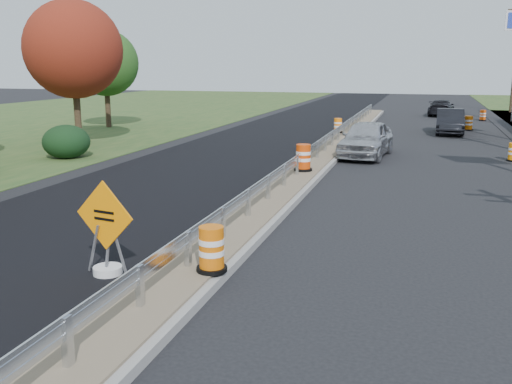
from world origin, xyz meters
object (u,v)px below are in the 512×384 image
(car_silver, at_px, (366,139))
(barrel_shoulder_mid, at_px, (468,123))
(car_dark_far, at_px, (441,108))
(barrel_median_near, at_px, (212,250))
(barrel_median_mid, at_px, (303,158))
(car_dark_mid, at_px, (450,121))
(barrel_median_far, at_px, (338,126))
(barrel_shoulder_far, at_px, (483,116))
(caution_sign, at_px, (107,251))

(car_silver, bearing_deg, barrel_shoulder_mid, 73.42)
(car_dark_far, bearing_deg, barrel_median_near, 88.54)
(barrel_median_near, bearing_deg, barrel_median_mid, 92.65)
(car_dark_mid, bearing_deg, barrel_median_far, -151.64)
(barrel_median_near, height_order, barrel_median_far, barrel_median_near)
(car_dark_far, bearing_deg, barrel_shoulder_far, 135.12)
(car_silver, bearing_deg, car_dark_mid, 74.84)
(caution_sign, xyz_separation_m, car_silver, (3.40, 16.68, 0.33))
(barrel_shoulder_far, height_order, car_dark_far, car_dark_far)
(barrel_shoulder_mid, distance_m, car_dark_mid, 2.57)
(car_dark_far, bearing_deg, barrel_median_mid, 84.94)
(caution_sign, bearing_deg, car_dark_far, 90.38)
(car_dark_mid, bearing_deg, barrel_median_near, -100.10)
(barrel_shoulder_far, bearing_deg, barrel_median_near, -102.27)
(barrel_median_far, height_order, barrel_shoulder_far, barrel_median_far)
(caution_sign, height_order, car_silver, caution_sign)
(barrel_median_mid, bearing_deg, barrel_shoulder_mid, 69.08)
(caution_sign, height_order, barrel_median_far, caution_sign)
(caution_sign, distance_m, barrel_shoulder_far, 37.98)
(barrel_shoulder_far, bearing_deg, barrel_median_far, -125.15)
(car_dark_far, bearing_deg, barrel_median_far, 75.26)
(barrel_median_far, distance_m, barrel_shoulder_mid, 9.36)
(caution_sign, height_order, barrel_median_near, caution_sign)
(caution_sign, distance_m, car_silver, 17.03)
(caution_sign, height_order, car_dark_far, caution_sign)
(caution_sign, xyz_separation_m, barrel_shoulder_far, (10.07, 36.62, -0.11))
(caution_sign, xyz_separation_m, car_dark_far, (7.14, 40.18, 0.17))
(caution_sign, xyz_separation_m, barrel_median_mid, (1.65, 11.14, 0.22))
(barrel_shoulder_mid, relative_size, car_dark_mid, 0.20)
(caution_sign, bearing_deg, barrel_shoulder_mid, 84.11)
(caution_sign, bearing_deg, barrel_median_far, 97.92)
(caution_sign, bearing_deg, barrel_median_mid, 92.05)
(car_dark_mid, distance_m, car_dark_far, 13.08)
(barrel_median_far, relative_size, car_dark_mid, 0.18)
(barrel_median_mid, height_order, car_dark_mid, car_dark_mid)
(barrel_shoulder_mid, relative_size, barrel_shoulder_far, 1.17)
(car_silver, bearing_deg, caution_sign, -95.77)
(barrel_median_far, xyz_separation_m, barrel_shoulder_far, (9.02, 12.81, -0.25))
(car_silver, relative_size, car_dark_mid, 1.07)
(car_silver, xyz_separation_m, car_dark_far, (3.74, 23.50, -0.16))
(barrel_shoulder_mid, bearing_deg, car_silver, -112.33)
(caution_sign, distance_m, car_dark_far, 40.81)
(barrel_shoulder_mid, bearing_deg, car_dark_far, 97.69)
(barrel_median_far, height_order, car_silver, car_silver)
(barrel_median_near, distance_m, car_dark_mid, 27.40)
(barrel_median_near, bearing_deg, car_dark_far, 82.89)
(barrel_shoulder_far, relative_size, car_dark_mid, 0.18)
(barrel_median_near, height_order, car_dark_mid, car_dark_mid)
(barrel_shoulder_far, distance_m, car_dark_mid, 9.90)
(barrel_median_far, height_order, barrel_shoulder_mid, barrel_median_far)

